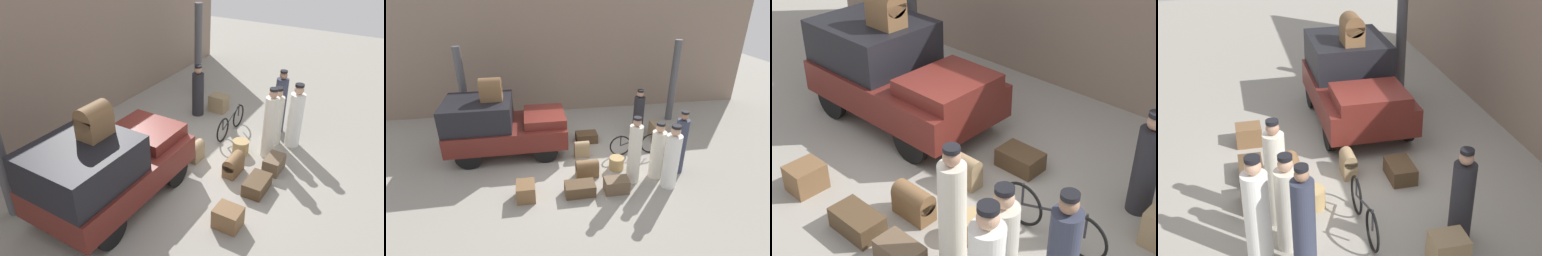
# 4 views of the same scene
# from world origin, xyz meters

# --- Properties ---
(ground_plane) EXTENTS (30.00, 30.00, 0.00)m
(ground_plane) POSITION_xyz_m (0.00, 0.00, 0.00)
(ground_plane) COLOR gray
(station_building_facade) EXTENTS (16.00, 0.15, 4.50)m
(station_building_facade) POSITION_xyz_m (0.00, 4.08, 2.25)
(station_building_facade) COLOR gray
(station_building_facade) RESTS_ON ground
(canopy_pillar_left) EXTENTS (0.26, 0.26, 3.04)m
(canopy_pillar_left) POSITION_xyz_m (-3.34, 2.36, 1.52)
(canopy_pillar_left) COLOR #4C4C51
(canopy_pillar_left) RESTS_ON ground
(canopy_pillar_right) EXTENTS (0.26, 0.26, 3.04)m
(canopy_pillar_right) POSITION_xyz_m (4.16, 2.36, 1.52)
(canopy_pillar_right) COLOR #4C4C51
(canopy_pillar_right) RESTS_ON ground
(truck) EXTENTS (3.52, 1.87, 1.76)m
(truck) POSITION_xyz_m (-2.10, 0.84, 0.95)
(truck) COLOR black
(truck) RESTS_ON ground
(bicycle) EXTENTS (1.67, 0.04, 0.72)m
(bicycle) POSITION_xyz_m (1.98, -0.00, 0.35)
(bicycle) COLOR black
(bicycle) RESTS_ON ground
(wicker_basket) EXTENTS (0.42, 0.42, 0.36)m
(wicker_basket) POSITION_xyz_m (1.17, -0.69, 0.18)
(wicker_basket) COLOR tan
(wicker_basket) RESTS_ON ground
(porter_with_bicycle) EXTENTS (0.37, 0.37, 1.63)m
(porter_with_bicycle) POSITION_xyz_m (2.12, -1.23, 0.74)
(porter_with_bicycle) COLOR silver
(porter_with_bicycle) RESTS_ON ground
(porter_carrying_trunk) EXTENTS (0.34, 0.34, 1.84)m
(porter_carrying_trunk) POSITION_xyz_m (2.81, -1.09, 0.85)
(porter_carrying_trunk) COLOR #33384C
(porter_carrying_trunk) RESTS_ON ground
(porter_lifting_near_truck) EXTENTS (0.36, 0.36, 1.61)m
(porter_lifting_near_truck) POSITION_xyz_m (2.54, 1.41, 0.73)
(porter_lifting_near_truck) COLOR #232328
(porter_lifting_near_truck) RESTS_ON ground
(porter_standing_middle) EXTENTS (0.39, 0.39, 1.76)m
(porter_standing_middle) POSITION_xyz_m (2.29, -1.69, 0.81)
(porter_standing_middle) COLOR white
(porter_standing_middle) RESTS_ON ground
(conductor_in_dark_uniform) EXTENTS (0.34, 0.34, 1.87)m
(conductor_in_dark_uniform) POSITION_xyz_m (1.44, -1.32, 0.87)
(conductor_in_dark_uniform) COLOR silver
(conductor_in_dark_uniform) RESTS_ON ground
(trunk_umber_medium) EXTENTS (0.61, 0.31, 0.49)m
(trunk_umber_medium) POSITION_xyz_m (0.27, -0.92, 0.25)
(trunk_umber_medium) COLOR brown
(trunk_umber_medium) RESTS_ON ground
(trunk_barrel_dark) EXTENTS (0.45, 0.25, 0.51)m
(trunk_barrel_dark) POSITION_xyz_m (0.31, 0.14, 0.27)
(trunk_barrel_dark) COLOR #937A56
(trunk_barrel_dark) RESTS_ON ground
(suitcase_small_leather) EXTENTS (0.75, 0.44, 0.31)m
(suitcase_small_leather) POSITION_xyz_m (-0.06, -1.66, 0.16)
(suitcase_small_leather) COLOR #4C3823
(suitcase_small_leather) RESTS_ON ground
(trunk_large_brown) EXTENTS (0.45, 0.53, 0.53)m
(trunk_large_brown) POSITION_xyz_m (3.10, 0.98, 0.26)
(trunk_large_brown) COLOR #937A56
(trunk_large_brown) RESTS_ON ground
(suitcase_tan_flat) EXTENTS (0.70, 0.47, 0.31)m
(suitcase_tan_flat) POSITION_xyz_m (0.63, 1.07, 0.16)
(suitcase_tan_flat) COLOR #4C3823
(suitcase_tan_flat) RESTS_ON ground
(suitcase_black_upright) EXTENTS (0.46, 0.52, 0.43)m
(suitcase_black_upright) POSITION_xyz_m (-1.40, -1.61, 0.21)
(suitcase_black_upright) COLOR brown
(suitcase_black_upright) RESTS_ON ground
(trunk_wicker_pale) EXTENTS (0.62, 0.39, 0.37)m
(trunk_wicker_pale) POSITION_xyz_m (0.88, -1.71, 0.19)
(trunk_wicker_pale) COLOR brown
(trunk_wicker_pale) RESTS_ON ground
(trunk_on_truck_roof) EXTENTS (0.62, 0.44, 0.66)m
(trunk_on_truck_roof) POSITION_xyz_m (-2.25, 0.84, 2.09)
(trunk_on_truck_roof) COLOR brown
(trunk_on_truck_roof) RESTS_ON truck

